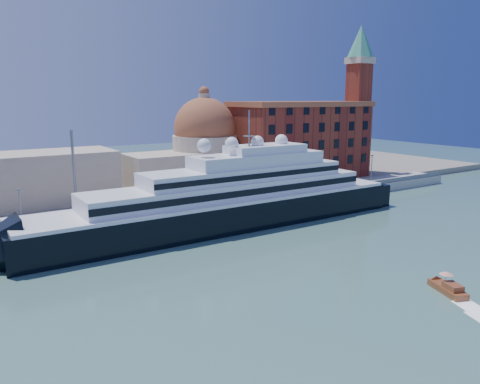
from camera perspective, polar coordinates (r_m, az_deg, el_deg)
ground at (r=75.06m, az=2.78°, el=-9.08°), size 400.00×400.00×0.00m
quay at (r=102.88m, az=-8.43°, el=-2.79°), size 180.00×10.00×2.50m
land at (r=140.43m, az=-15.52°, el=0.61°), size 260.00×72.00×2.00m
quay_fence at (r=98.49m, az=-7.36°, el=-2.29°), size 180.00×0.10×1.20m
superyacht at (r=94.38m, az=-3.38°, el=-1.75°), size 93.23×12.93×27.86m
water_taxi at (r=71.26m, az=24.07°, el=-10.63°), size 4.21×6.60×2.98m
warehouse at (r=143.99m, az=7.43°, el=6.33°), size 43.00×19.00×23.25m
campanile at (r=160.16m, az=14.25°, el=11.95°), size 8.40×8.40×47.00m
church at (r=125.04m, az=-10.51°, el=4.15°), size 66.00×18.00×25.50m
lamp_posts at (r=95.01m, az=-15.08°, el=1.06°), size 120.80×2.40×18.00m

